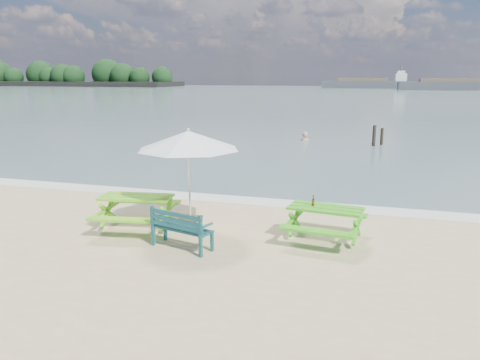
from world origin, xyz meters
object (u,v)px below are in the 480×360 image
(park_bench, at_px, (182,236))
(side_table, at_px, (190,223))
(patio_umbrella, at_px, (188,140))
(swimmer, at_px, (305,147))
(picnic_table_left, at_px, (137,213))
(picnic_table_right, at_px, (325,224))
(beer_bottle, at_px, (313,202))

(park_bench, height_order, side_table, park_bench)
(patio_umbrella, bearing_deg, swimmer, 89.46)
(picnic_table_left, height_order, picnic_table_right, picnic_table_left)
(side_table, distance_m, swimmer, 16.86)
(side_table, bearing_deg, park_bench, -75.58)
(side_table, bearing_deg, picnic_table_left, -167.94)
(beer_bottle, bearing_deg, side_table, -175.57)
(park_bench, bearing_deg, beer_bottle, 28.58)
(side_table, distance_m, patio_umbrella, 2.03)
(picnic_table_left, distance_m, park_bench, 1.85)
(park_bench, relative_size, beer_bottle, 5.88)
(picnic_table_right, xyz_separation_m, park_bench, (-2.91, -1.40, -0.11))
(picnic_table_left, xyz_separation_m, park_bench, (1.60, -0.92, -0.13))
(side_table, bearing_deg, patio_umbrella, 90.00)
(picnic_table_right, relative_size, side_table, 3.95)
(picnic_table_right, distance_m, park_bench, 3.23)
(beer_bottle, bearing_deg, patio_umbrella, -175.57)
(picnic_table_left, height_order, swimmer, picnic_table_left)
(picnic_table_left, distance_m, picnic_table_right, 4.53)
(picnic_table_left, relative_size, beer_bottle, 8.61)
(side_table, height_order, patio_umbrella, patio_umbrella)
(picnic_table_left, distance_m, side_table, 1.34)
(patio_umbrella, distance_m, swimmer, 17.05)
(park_bench, distance_m, patio_umbrella, 2.30)
(patio_umbrella, relative_size, beer_bottle, 10.11)
(picnic_table_right, height_order, side_table, picnic_table_right)
(patio_umbrella, height_order, beer_bottle, patio_umbrella)
(park_bench, distance_m, side_table, 1.24)
(picnic_table_left, bearing_deg, picnic_table_right, 6.00)
(patio_umbrella, bearing_deg, picnic_table_left, -167.94)
(side_table, bearing_deg, beer_bottle, 4.43)
(picnic_table_right, xyz_separation_m, side_table, (-3.22, -0.20, -0.21))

